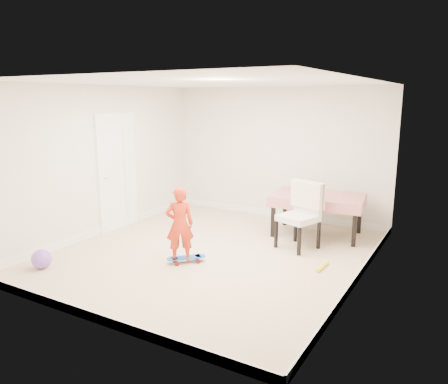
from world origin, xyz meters
The scene contains 17 objects.
ground centered at (0.00, 0.00, 0.00)m, with size 5.00×5.00×0.00m, color tan.
ceiling centered at (0.00, 0.00, 2.58)m, with size 4.50×5.00×0.04m, color silver.
wall_back centered at (0.00, 2.48, 1.30)m, with size 4.50×0.04×2.60m, color silver.
wall_front centered at (0.00, -2.48, 1.30)m, with size 4.50×0.04×2.60m, color silver.
wall_left centered at (-2.23, 0.00, 1.30)m, with size 0.04×5.00×2.60m, color silver.
wall_right centered at (2.23, 0.00, 1.30)m, with size 0.04×5.00×2.60m, color silver.
door centered at (-2.22, 0.30, 1.02)m, with size 0.10×0.94×2.11m, color white.
baseboard_back centered at (0.00, 2.49, 0.06)m, with size 4.50×0.02×0.12m, color white.
baseboard_front centered at (0.00, -2.49, 0.06)m, with size 4.50×0.02×0.12m, color white.
baseboard_left centered at (-2.24, 0.00, 0.06)m, with size 0.02×5.00×0.12m, color white.
baseboard_right centered at (2.24, 0.00, 0.06)m, with size 0.02×5.00×0.12m, color white.
dining_table centered at (1.12, 1.72, 0.36)m, with size 1.55×0.98×0.73m, color #B0090E, non-canonical shape.
dining_chair centered at (1.07, 0.88, 0.54)m, with size 0.58×0.66×1.07m, color beige, non-canonical shape.
skateboard centered at (-0.11, -0.54, 0.04)m, with size 0.58×0.21×0.09m, color blue, non-canonical shape.
child centered at (-0.17, -0.61, 0.56)m, with size 0.41×0.27×1.11m, color red.
balloon centered at (-1.76, -1.76, 0.14)m, with size 0.28×0.28×0.28m, color #8251C2.
foam_toy centered at (1.69, 0.25, 0.03)m, with size 0.06×0.06×0.40m, color #FFF21A.
Camera 1 is at (3.41, -5.52, 2.37)m, focal length 35.00 mm.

